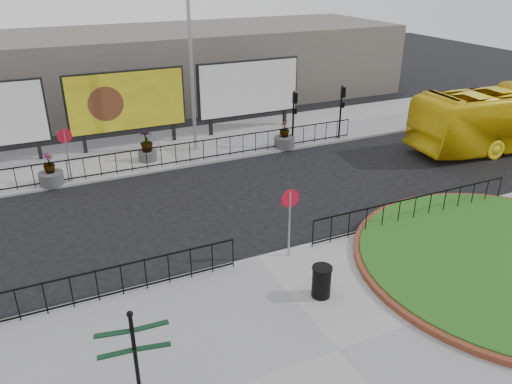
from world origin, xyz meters
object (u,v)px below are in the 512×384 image
lamp_post (191,60)px  litter_bin (321,281)px  billboard_mid (127,101)px  fingerpost_sign (136,360)px  planter_b (147,148)px  planter_a (51,174)px  planter_c (284,138)px

lamp_post → litter_bin: 14.46m
billboard_mid → lamp_post: bearing=-33.3°
billboard_mid → litter_bin: size_ratio=6.15×
lamp_post → litter_bin: size_ratio=9.17×
lamp_post → fingerpost_sign: size_ratio=3.00×
billboard_mid → planter_b: 3.09m
planter_a → planter_b: bearing=13.4°
billboard_mid → litter_bin: 16.08m
billboard_mid → planter_a: bearing=-140.6°
lamp_post → planter_b: (-2.71, -0.50, -4.06)m
billboard_mid → litter_bin: (2.30, -15.79, -1.97)m
billboard_mid → fingerpost_sign: size_ratio=2.01×
fingerpost_sign → planter_c: bearing=64.0°
planter_b → fingerpost_sign: bearing=-104.0°
billboard_mid → planter_b: bearing=-83.1°
fingerpost_sign → litter_bin: size_ratio=3.06×
planter_c → litter_bin: bearing=-113.0°
fingerpost_sign → planter_a: (-0.74, 14.60, -1.38)m
fingerpost_sign → planter_a: size_ratio=2.10×
billboard_mid → fingerpost_sign: billboard_mid is taller
litter_bin → billboard_mid: bearing=98.3°
planter_a → planter_c: (11.84, 0.00, -0.00)m
planter_b → billboard_mid: bearing=96.9°
fingerpost_sign → planter_c: size_ratio=2.08×
planter_b → planter_c: (7.20, -1.10, -0.17)m
fingerpost_sign → planter_c: fingerpost_sign is taller
litter_bin → planter_a: planter_a is taller
fingerpost_sign → planter_c: 18.40m
fingerpost_sign → lamp_post: bearing=79.1°
fingerpost_sign → litter_bin: 6.52m
litter_bin → planter_c: size_ratio=0.68×
billboard_mid → lamp_post: lamp_post is taller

